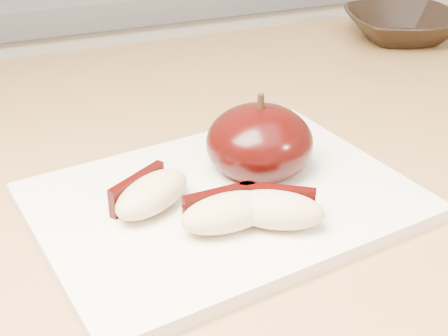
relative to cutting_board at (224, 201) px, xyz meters
name	(u,v)px	position (x,y,z in m)	size (l,w,h in m)	color
back_cabinet	(106,179)	(0.05, 0.81, -0.44)	(2.40, 0.62, 0.94)	silver
cutting_board	(224,201)	(0.00, 0.00, 0.00)	(0.29, 0.21, 0.01)	white
apple_half	(259,143)	(0.05, 0.03, 0.03)	(0.11, 0.11, 0.08)	black
apple_wedge_a	(151,193)	(-0.06, 0.00, 0.02)	(0.08, 0.07, 0.03)	#CFB183
apple_wedge_b	(227,211)	(-0.01, -0.04, 0.02)	(0.07, 0.04, 0.03)	#CFB183
apple_wedge_c	(275,208)	(0.02, -0.05, 0.02)	(0.08, 0.07, 0.03)	#CFB183
bowl	(402,26)	(0.40, 0.31, 0.01)	(0.16, 0.16, 0.04)	black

